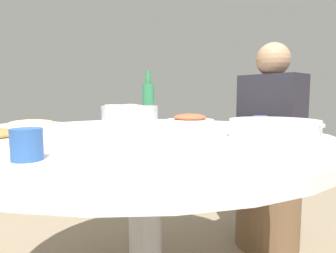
# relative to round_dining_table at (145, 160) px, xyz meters

# --- Properties ---
(round_dining_table) EXTENTS (1.35, 1.35, 0.75)m
(round_dining_table) POSITION_rel_round_dining_table_xyz_m (0.00, 0.00, 0.00)
(round_dining_table) COLOR #99999E
(round_dining_table) RESTS_ON ground
(rice_bowl) EXTENTS (0.27, 0.27, 0.10)m
(rice_bowl) POSITION_rel_round_dining_table_xyz_m (-0.21, 0.23, 0.15)
(rice_bowl) COLOR #B2B5BA
(rice_bowl) RESTS_ON round_dining_table
(soup_bowl) EXTENTS (0.30, 0.29, 0.06)m
(soup_bowl) POSITION_rel_round_dining_table_xyz_m (0.45, 0.10, 0.13)
(soup_bowl) COLOR silver
(soup_bowl) RESTS_ON round_dining_table
(dish_stirfry) EXTENTS (0.25, 0.25, 0.05)m
(dish_stirfry) POSITION_rel_round_dining_table_xyz_m (-0.00, 0.48, 0.12)
(dish_stirfry) COLOR white
(dish_stirfry) RESTS_ON round_dining_table
(dish_noodles) EXTENTS (0.24, 0.24, 0.04)m
(dish_noodles) POSITION_rel_round_dining_table_xyz_m (-0.49, -0.09, 0.12)
(dish_noodles) COLOR silver
(dish_noodles) RESTS_ON round_dining_table
(green_bottle) EXTENTS (0.07, 0.07, 0.28)m
(green_bottle) POSITION_rel_round_dining_table_xyz_m (-0.27, 0.51, 0.21)
(green_bottle) COLOR #2F794B
(green_bottle) RESTS_ON round_dining_table
(tea_cup_near) EXTENTS (0.06, 0.06, 0.05)m
(tea_cup_near) POSITION_rel_round_dining_table_xyz_m (0.36, 0.43, 0.13)
(tea_cup_near) COLOR #364E9D
(tea_cup_near) RESTS_ON round_dining_table
(tea_cup_far) EXTENTS (0.07, 0.07, 0.07)m
(tea_cup_far) POSITION_rel_round_dining_table_xyz_m (-0.01, -0.50, 0.14)
(tea_cup_far) COLOR #2C589E
(tea_cup_far) RESTS_ON round_dining_table
(stool_for_diner_left) EXTENTS (0.37, 0.37, 0.43)m
(stool_for_diner_left) POSITION_rel_round_dining_table_xyz_m (0.37, 0.83, -0.43)
(stool_for_diner_left) COLOR brown
(stool_for_diner_left) RESTS_ON ground
(diner_left) EXTENTS (0.43, 0.44, 0.76)m
(diner_left) POSITION_rel_round_dining_table_xyz_m (0.37, 0.83, 0.10)
(diner_left) COLOR #2D333D
(diner_left) RESTS_ON stool_for_diner_left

